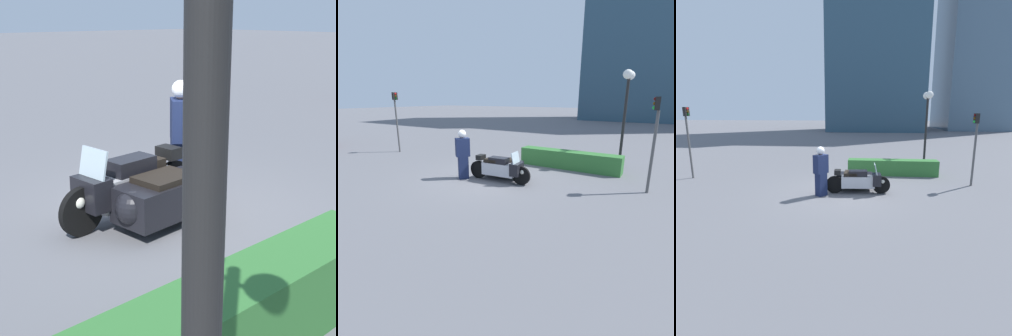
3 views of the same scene
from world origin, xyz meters
The scene contains 4 objects.
ground_plane centered at (0.00, 0.00, 0.00)m, with size 160.00×160.00×0.00m, color slate.
police_motorcycle centered at (0.75, 0.19, 0.47)m, with size 2.48×1.19×1.17m.
officer_rider centered at (-0.61, -0.54, 0.98)m, with size 0.55×0.59×1.86m.
hedge_bush_curbside centered at (2.30, 3.04, 0.38)m, with size 4.38×0.67×0.77m, color #337033.
Camera 1 is at (5.08, 5.48, 2.85)m, focal length 55.00 mm.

